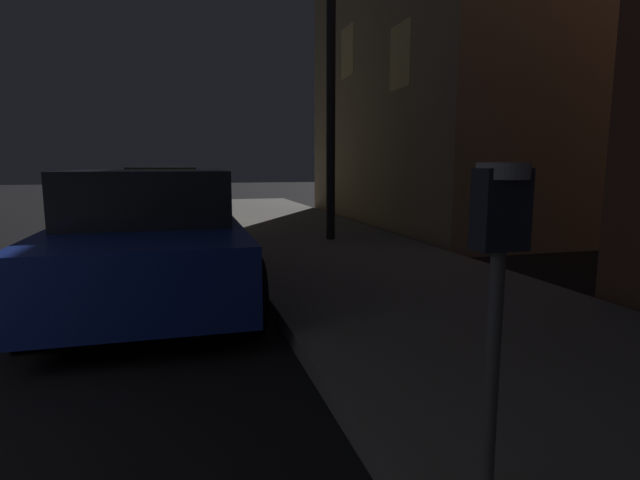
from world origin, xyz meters
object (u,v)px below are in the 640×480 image
at_px(parking_meter, 499,252).
at_px(street_lamp, 331,15).
at_px(car_yellow_cab, 166,197).
at_px(car_blue, 151,238).

distance_m(parking_meter, street_lamp, 7.71).
bearing_deg(car_yellow_cab, car_blue, -90.01).
bearing_deg(car_yellow_cab, parking_meter, -82.55).
height_order(car_blue, street_lamp, street_lamp).
relative_size(parking_meter, street_lamp, 0.23).
relative_size(car_blue, car_yellow_cab, 0.88).
height_order(car_yellow_cab, street_lamp, street_lamp).
bearing_deg(car_yellow_cab, street_lamp, -53.94).
height_order(parking_meter, street_lamp, street_lamp).
bearing_deg(parking_meter, street_lamp, 77.99).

